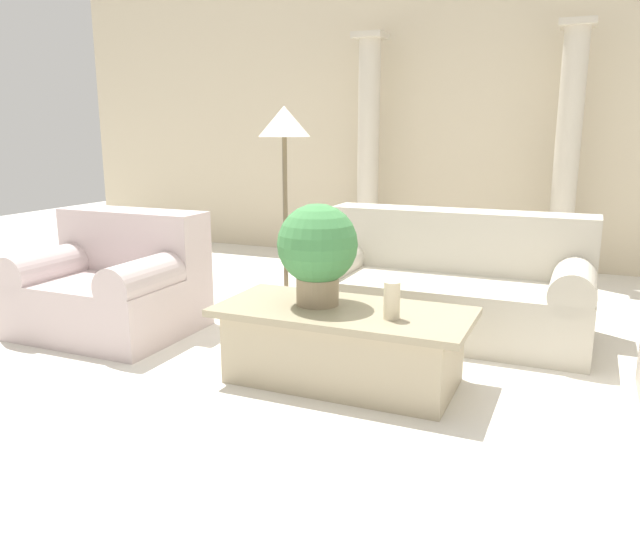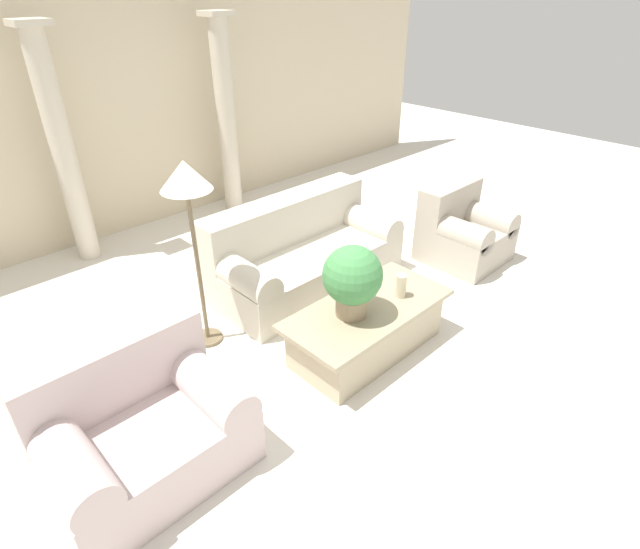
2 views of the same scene
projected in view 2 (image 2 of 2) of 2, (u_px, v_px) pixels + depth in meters
ground_plane at (337, 327)px, 4.47m from camera, size 16.00×16.00×0.00m
wall_back at (134, 90)px, 5.68m from camera, size 10.00×0.06×3.20m
sofa_long at (301, 252)px, 4.99m from camera, size 1.91×0.93×0.84m
loveseat at (137, 420)px, 3.07m from camera, size 1.15×0.93×0.84m
coffee_table at (367, 328)px, 4.09m from camera, size 1.43×0.68×0.44m
potted_plant at (352, 278)px, 3.73m from camera, size 0.46×0.46×0.58m
pillar_candle at (401, 286)px, 4.07m from camera, size 0.09×0.09×0.20m
floor_lamp at (187, 190)px, 3.63m from camera, size 0.38×0.38×1.59m
column_left at (62, 149)px, 5.01m from camera, size 0.32×0.32×2.39m
column_right at (226, 116)px, 6.19m from camera, size 0.32×0.32×2.39m
armchair at (462, 230)px, 5.43m from camera, size 0.82×0.80×0.81m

